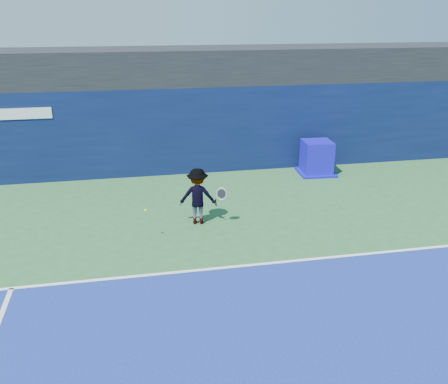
{
  "coord_description": "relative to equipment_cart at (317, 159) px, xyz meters",
  "views": [
    {
      "loc": [
        -2.45,
        -6.73,
        5.42
      ],
      "look_at": [
        -0.06,
        5.2,
        1.0
      ],
      "focal_mm": 40.0,
      "sensor_mm": 36.0,
      "label": 1
    }
  ],
  "objects": [
    {
      "name": "ground",
      "position": [
        -4.06,
        -9.17,
        -0.54
      ],
      "size": [
        80.0,
        80.0,
        0.0
      ],
      "primitive_type": "plane",
      "color": "#2C6332",
      "rests_on": "ground"
    },
    {
      "name": "baseline",
      "position": [
        -4.06,
        -6.17,
        -0.53
      ],
      "size": [
        24.0,
        0.1,
        0.01
      ],
      "primitive_type": "cube",
      "color": "white",
      "rests_on": "ground"
    },
    {
      "name": "stadium_band",
      "position": [
        -4.06,
        2.33,
        3.06
      ],
      "size": [
        36.0,
        3.0,
        1.2
      ],
      "primitive_type": "cube",
      "color": "black",
      "rests_on": "back_wall_assembly"
    },
    {
      "name": "back_wall_assembly",
      "position": [
        -4.07,
        1.33,
        0.96
      ],
      "size": [
        36.0,
        1.03,
        3.0
      ],
      "color": "#0A153B",
      "rests_on": "ground"
    },
    {
      "name": "equipment_cart",
      "position": [
        0.0,
        0.0,
        0.0
      ],
      "size": [
        1.31,
        1.31,
        1.18
      ],
      "color": "#140DB9",
      "rests_on": "ground"
    },
    {
      "name": "tennis_player",
      "position": [
        -4.74,
        -3.53,
        0.23
      ],
      "size": [
        1.28,
        0.77,
        1.54
      ],
      "color": "white",
      "rests_on": "ground"
    },
    {
      "name": "tennis_ball",
      "position": [
        -6.17,
        -4.39,
        0.28
      ],
      "size": [
        0.07,
        0.07,
        0.07
      ],
      "color": "#D8F31B",
      "rests_on": "ground"
    }
  ]
}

